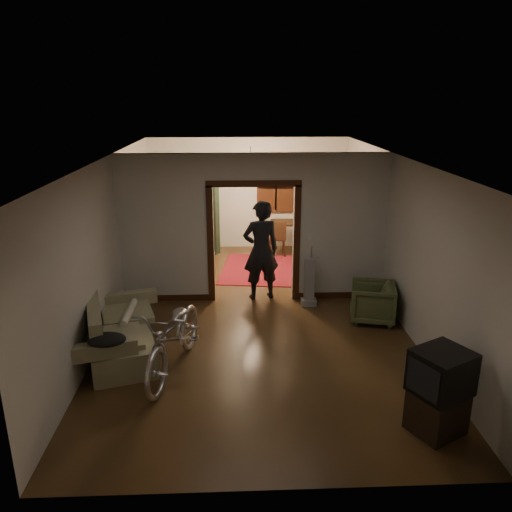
{
  "coord_description": "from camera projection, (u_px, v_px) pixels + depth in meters",
  "views": [
    {
      "loc": [
        -0.34,
        -8.28,
        3.78
      ],
      "look_at": [
        0.0,
        -0.3,
        1.2
      ],
      "focal_mm": 35.0,
      "sensor_mm": 36.0,
      "label": 1
    }
  ],
  "objects": [
    {
      "name": "globe",
      "position": [
        195.0,
        176.0,
        11.99
      ],
      "size": [
        0.28,
        0.28,
        0.28
      ],
      "primitive_type": "sphere",
      "color": "#1E5972",
      "rests_on": "locker"
    },
    {
      "name": "light_switch",
      "position": [
        310.0,
        237.0,
        9.35
      ],
      "size": [
        0.08,
        0.01,
        0.12
      ],
      "primitive_type": "cube",
      "color": "silver",
      "rests_on": "partition_wall"
    },
    {
      "name": "desk",
      "position": [
        293.0,
        238.0,
        12.39
      ],
      "size": [
        1.18,
        0.78,
        0.81
      ],
      "primitive_type": "cube",
      "rotation": [
        0.0,
        0.0,
        -0.17
      ],
      "color": "black",
      "rests_on": "floor"
    },
    {
      "name": "rolled_paper",
      "position": [
        129.0,
        312.0,
        7.83
      ],
      "size": [
        0.11,
        0.87,
        0.11
      ],
      "primitive_type": "cylinder",
      "rotation": [
        1.57,
        0.0,
        0.0
      ],
      "color": "beige",
      "rests_on": "sofa"
    },
    {
      "name": "vacuum",
      "position": [
        309.0,
        282.0,
        9.3
      ],
      "size": [
        0.34,
        0.3,
        0.91
      ],
      "primitive_type": "cube",
      "rotation": [
        0.0,
        0.0,
        -0.34
      ],
      "color": "gray",
      "rests_on": "floor"
    },
    {
      "name": "jacket",
      "position": [
        106.0,
        340.0,
        6.63
      ],
      "size": [
        0.52,
        0.39,
        0.15
      ],
      "primitive_type": "ellipsoid",
      "color": "black",
      "rests_on": "sofa"
    },
    {
      "name": "crt_tv",
      "position": [
        442.0,
        372.0,
        5.66
      ],
      "size": [
        0.79,
        0.76,
        0.52
      ],
      "primitive_type": "cube",
      "rotation": [
        0.0,
        0.0,
        0.5
      ],
      "color": "black",
      "rests_on": "tv_stand"
    },
    {
      "name": "floor",
      "position": [
        255.0,
        314.0,
        9.05
      ],
      "size": [
        5.0,
        8.5,
        0.01
      ],
      "primitive_type": "cube",
      "color": "#342110",
      "rests_on": "ground"
    },
    {
      "name": "person",
      "position": [
        261.0,
        250.0,
        9.48
      ],
      "size": [
        0.79,
        0.61,
        1.93
      ],
      "primitive_type": "imported",
      "rotation": [
        0.0,
        0.0,
        3.37
      ],
      "color": "black",
      "rests_on": "floor"
    },
    {
      "name": "chandelier",
      "position": [
        250.0,
        165.0,
        10.7
      ],
      "size": [
        0.24,
        0.24,
        0.24
      ],
      "primitive_type": "sphere",
      "color": "#FFE0A5",
      "rests_on": "ceiling"
    },
    {
      "name": "ceiling",
      "position": [
        255.0,
        158.0,
        8.19
      ],
      "size": [
        5.0,
        8.5,
        0.01
      ],
      "primitive_type": "cube",
      "color": "white",
      "rests_on": "floor"
    },
    {
      "name": "sofa",
      "position": [
        119.0,
        325.0,
        7.56
      ],
      "size": [
        1.42,
        2.14,
        0.9
      ],
      "primitive_type": "cube",
      "rotation": [
        0.0,
        0.0,
        0.3
      ],
      "color": "#6E6E49",
      "rests_on": "floor"
    },
    {
      "name": "wall_right",
      "position": [
        398.0,
        238.0,
        8.72
      ],
      "size": [
        0.02,
        8.5,
        2.8
      ],
      "primitive_type": "cube",
      "color": "beige",
      "rests_on": "floor"
    },
    {
      "name": "bicycle",
      "position": [
        175.0,
        336.0,
        7.02
      ],
      "size": [
        1.17,
        2.18,
        1.09
      ],
      "primitive_type": "imported",
      "rotation": [
        0.0,
        0.0,
        -0.23
      ],
      "color": "silver",
      "rests_on": "floor"
    },
    {
      "name": "partition_wall",
      "position": [
        254.0,
        229.0,
        9.33
      ],
      "size": [
        5.0,
        0.14,
        2.8
      ],
      "primitive_type": "cube",
      "color": "beige",
      "rests_on": "floor"
    },
    {
      "name": "wall_back",
      "position": [
        248.0,
        194.0,
        12.66
      ],
      "size": [
        5.0,
        0.02,
        2.8
      ],
      "primitive_type": "cube",
      "color": "beige",
      "rests_on": "floor"
    },
    {
      "name": "oriental_rug",
      "position": [
        259.0,
        269.0,
        11.35
      ],
      "size": [
        1.89,
        2.33,
        0.02
      ],
      "primitive_type": "cube",
      "rotation": [
        0.0,
        0.0,
        -0.12
      ],
      "color": "maroon",
      "rests_on": "floor"
    },
    {
      "name": "door_casing",
      "position": [
        254.0,
        244.0,
        9.42
      ],
      "size": [
        1.74,
        0.2,
        2.32
      ],
      "primitive_type": "cube",
      "color": "#34180B",
      "rests_on": "floor"
    },
    {
      "name": "far_window",
      "position": [
        276.0,
        188.0,
        12.6
      ],
      "size": [
        0.98,
        0.06,
        1.28
      ],
      "primitive_type": "cube",
      "color": "black",
      "rests_on": "wall_back"
    },
    {
      "name": "wall_left",
      "position": [
        109.0,
        241.0,
        8.51
      ],
      "size": [
        0.02,
        8.5,
        2.8
      ],
      "primitive_type": "cube",
      "color": "beige",
      "rests_on": "floor"
    },
    {
      "name": "locker",
      "position": [
        197.0,
        214.0,
        12.28
      ],
      "size": [
        1.13,
        0.86,
        1.99
      ],
      "primitive_type": "cube",
      "rotation": [
        0.0,
        0.0,
        0.34
      ],
      "color": "#20311D",
      "rests_on": "floor"
    },
    {
      "name": "armchair",
      "position": [
        372.0,
        302.0,
        8.69
      ],
      "size": [
        0.9,
        0.88,
        0.68
      ],
      "primitive_type": "imported",
      "rotation": [
        0.0,
        0.0,
        -1.8
      ],
      "color": "#4A542F",
      "rests_on": "floor"
    },
    {
      "name": "tv_stand",
      "position": [
        437.0,
        412.0,
        5.82
      ],
      "size": [
        0.73,
        0.71,
        0.5
      ],
      "primitive_type": "cube",
      "rotation": [
        0.0,
        0.0,
        0.5
      ],
      "color": "black",
      "rests_on": "floor"
    },
    {
      "name": "desk_chair",
      "position": [
        277.0,
        238.0,
        12.2
      ],
      "size": [
        0.46,
        0.46,
        0.9
      ],
      "primitive_type": "cube",
      "rotation": [
        0.0,
        0.0,
        -0.15
      ],
      "color": "black",
      "rests_on": "floor"
    }
  ]
}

